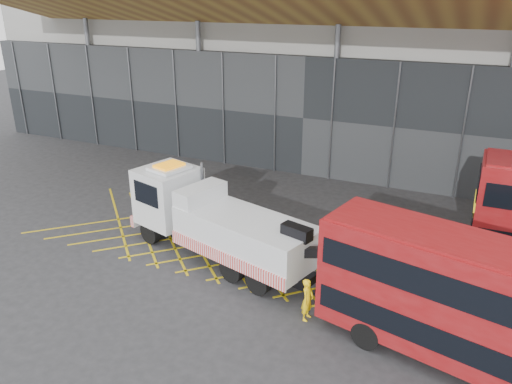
% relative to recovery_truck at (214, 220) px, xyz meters
% --- Properties ---
extents(ground_plane, '(120.00, 120.00, 0.00)m').
position_rel_recovery_truck_xyz_m(ground_plane, '(-2.14, 1.40, -1.89)').
color(ground_plane, '#29292B').
extents(road_markings, '(26.36, 7.16, 0.01)m').
position_rel_recovery_truck_xyz_m(road_markings, '(2.66, 1.40, -1.88)').
color(road_markings, gold).
rests_on(road_markings, ground_plane).
extents(construction_building, '(55.00, 23.97, 18.00)m').
position_rel_recovery_truck_xyz_m(construction_building, '(-0.22, 19.79, 7.09)').
color(construction_building, gray).
rests_on(construction_building, ground_plane).
extents(recovery_truck, '(11.67, 5.41, 4.08)m').
position_rel_recovery_truck_xyz_m(recovery_truck, '(0.00, 0.00, 0.00)').
color(recovery_truck, black).
rests_on(recovery_truck, ground_plane).
extents(bus_towed, '(11.57, 5.14, 4.60)m').
position_rel_recovery_truck_xyz_m(bus_towed, '(11.87, -3.36, 0.67)').
color(bus_towed, maroon).
rests_on(bus_towed, ground_plane).
extents(worker, '(0.47, 0.67, 1.74)m').
position_rel_recovery_truck_xyz_m(worker, '(5.67, -2.90, -1.02)').
color(worker, yellow).
rests_on(worker, ground_plane).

